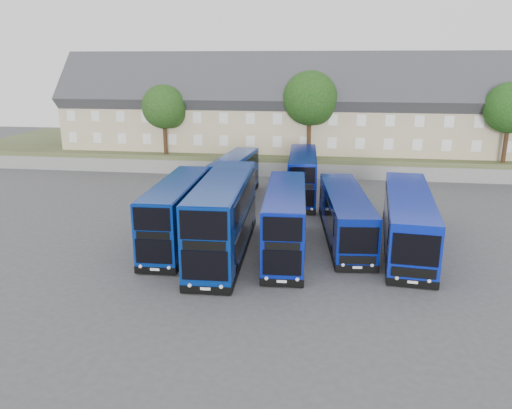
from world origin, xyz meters
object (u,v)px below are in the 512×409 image
Objects in this scene: dd_front_left at (177,214)px; tree_west at (165,108)px; tree_mid at (311,100)px; coach_east_a at (345,216)px; dd_front_mid at (224,218)px; tree_east at (511,110)px.

tree_west reaches higher than dd_front_left.
tree_mid is at bearing 1.79° from tree_west.
tree_mid is (16.00, 0.50, 1.02)m from tree_west.
dd_front_left is at bearing -172.41° from coach_east_a.
dd_front_mid is (3.46, -1.34, 0.30)m from dd_front_left.
tree_east is at bearing 37.29° from dd_front_left.
tree_west is at bearing 113.28° from dd_front_mid.
tree_mid reaches higher than tree_east.
coach_east_a is 1.52× the size of tree_east.
dd_front_mid is 1.00× the size of coach_east_a.
tree_mid reaches higher than coach_east_a.
tree_east reaches higher than coach_east_a.
tree_west is at bearing -178.21° from tree_mid.
dd_front_left is 11.57m from coach_east_a.
dd_front_mid is 34.73m from tree_east.
tree_west is (-11.43, 24.03, 4.64)m from dd_front_mid.
dd_front_left is 0.87× the size of coach_east_a.
coach_east_a is (7.80, 3.99, -0.76)m from dd_front_mid.
tree_west is at bearing -180.00° from tree_east.
tree_west is 16.04m from tree_mid.
dd_front_mid reaches higher than dd_front_left.
dd_front_left is 0.88× the size of dd_front_mid.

